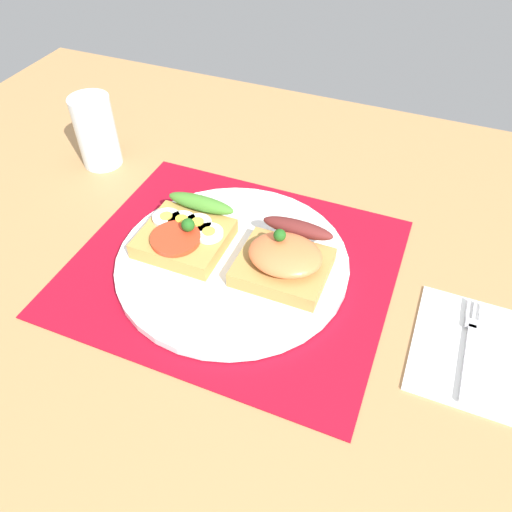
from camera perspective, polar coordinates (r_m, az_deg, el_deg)
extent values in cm
cube|color=#A57849|center=(60.96, -2.61, -2.22)|extent=(120.00, 90.00, 3.20)
cube|color=maroon|center=(59.70, -2.67, -1.07)|extent=(37.13, 32.09, 0.30)
cylinder|color=white|center=(59.22, -2.69, -0.62)|extent=(27.42, 27.42, 1.04)
cube|color=#B38842|center=(60.22, -8.29, 1.81)|extent=(10.01, 9.16, 1.99)
cylinder|color=red|center=(58.63, -9.15, 1.99)|extent=(5.84, 5.84, 0.60)
ellipsoid|color=#43802A|center=(62.22, -6.31, 6.00)|extent=(8.81, 2.20, 1.80)
sphere|color=#1E5919|center=(58.33, -7.90, 3.35)|extent=(1.60, 1.60, 1.60)
cylinder|color=white|center=(61.68, -10.18, 4.30)|extent=(3.36, 3.36, 0.50)
cylinder|color=yellow|center=(61.47, -10.22, 4.53)|extent=(1.51, 1.51, 0.16)
cylinder|color=white|center=(60.95, -8.44, 3.99)|extent=(3.36, 3.36, 0.50)
cylinder|color=yellow|center=(60.74, -8.48, 4.22)|extent=(1.51, 1.51, 0.16)
cylinder|color=white|center=(60.31, -6.66, 3.68)|extent=(3.36, 3.36, 0.50)
cylinder|color=yellow|center=(60.09, -6.68, 3.92)|extent=(1.51, 1.51, 0.16)
cylinder|color=white|center=(58.88, -5.38, 2.60)|extent=(3.36, 3.36, 0.50)
cylinder|color=yellow|center=(58.66, -5.40, 2.83)|extent=(1.51, 1.51, 0.16)
cube|color=#A98342|center=(56.70, 3.14, -1.12)|extent=(10.13, 8.59, 1.88)
ellipsoid|color=orange|center=(55.29, 3.48, 0.42)|extent=(8.30, 6.87, 2.26)
ellipsoid|color=maroon|center=(58.69, 4.78, 3.19)|extent=(8.61, 2.20, 1.80)
sphere|color=#1E5919|center=(54.57, 2.73, 2.39)|extent=(1.40, 1.40, 1.40)
cube|color=white|center=(56.28, 23.70, -9.90)|extent=(12.33, 14.13, 0.60)
cube|color=#B7B7BC|center=(54.63, 23.01, -11.00)|extent=(0.80, 9.60, 0.32)
cube|color=#B7B7BC|center=(57.84, 23.46, -7.12)|extent=(1.50, 1.20, 0.32)
cube|color=#B7B7BC|center=(59.10, 23.02, -5.52)|extent=(0.32, 2.80, 0.32)
cube|color=#B7B7BC|center=(59.19, 23.63, -5.68)|extent=(0.32, 2.80, 0.32)
cube|color=#B7B7BC|center=(59.29, 24.23, -5.84)|extent=(0.32, 2.80, 0.32)
cylinder|color=silver|center=(77.20, -17.76, 13.34)|extent=(5.70, 5.70, 10.41)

